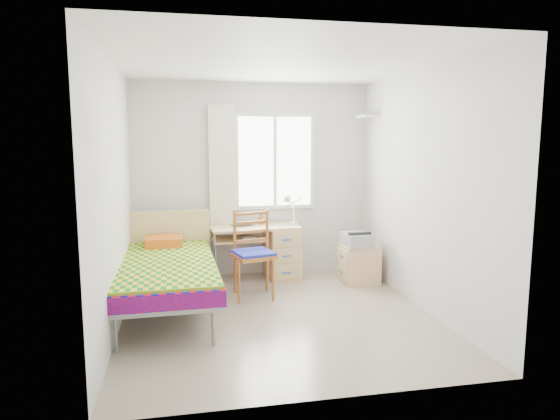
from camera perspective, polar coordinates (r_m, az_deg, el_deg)
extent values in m
plane|color=#BCAD93|center=(5.38, -0.26, -11.99)|extent=(3.50, 3.50, 0.00)
plane|color=white|center=(5.11, -0.28, 16.55)|extent=(3.50, 3.50, 0.00)
plane|color=silver|center=(6.80, -3.11, 3.44)|extent=(3.20, 0.00, 3.20)
plane|color=silver|center=(5.03, -18.46, 1.42)|extent=(0.00, 3.50, 3.50)
plane|color=silver|center=(5.62, 15.98, 2.17)|extent=(0.00, 3.50, 3.50)
cube|color=white|center=(6.82, -0.60, 5.57)|extent=(1.10, 0.04, 1.30)
cube|color=white|center=(6.81, -0.58, 5.57)|extent=(1.00, 0.02, 1.20)
cube|color=white|center=(6.80, -0.57, 5.56)|extent=(0.04, 0.02, 1.20)
cube|color=white|center=(6.68, -6.62, 4.61)|extent=(0.35, 0.05, 1.70)
cube|color=white|center=(6.83, 9.96, 10.49)|extent=(0.20, 0.32, 0.03)
cube|color=gray|center=(5.53, -12.76, -7.61)|extent=(1.03, 2.21, 0.07)
cube|color=#B80C20|center=(5.50, -12.79, -6.73)|extent=(1.07, 2.23, 0.15)
cube|color=yellow|center=(5.46, -12.82, -5.90)|extent=(1.05, 2.11, 0.03)
cube|color=tan|center=(6.50, -12.63, -2.69)|extent=(1.04, 0.07, 0.60)
cube|color=orange|center=(6.24, -13.13, -3.50)|extent=(0.45, 0.38, 0.11)
cylinder|color=gray|center=(4.68, -18.28, -13.28)|extent=(0.04, 0.04, 0.35)
cylinder|color=gray|center=(6.54, -8.78, -6.84)|extent=(0.04, 0.04, 0.35)
cube|color=tan|center=(6.55, -2.93, -1.99)|extent=(1.19, 0.61, 0.03)
cube|color=tan|center=(6.68, 0.28, -4.93)|extent=(0.44, 0.54, 0.69)
cube|color=tan|center=(6.55, -4.75, -3.33)|extent=(0.73, 0.54, 0.02)
cylinder|color=gray|center=(6.36, -7.43, -5.67)|extent=(0.03, 0.03, 0.69)
cylinder|color=gray|center=(6.77, -7.68, -4.82)|extent=(0.03, 0.03, 0.69)
cube|color=brown|center=(5.87, -3.04, -5.26)|extent=(0.53, 0.53, 0.04)
cube|color=#1B2699|center=(5.86, -3.05, -4.94)|extent=(0.51, 0.51, 0.04)
cube|color=brown|center=(6.00, -3.34, -1.97)|extent=(0.39, 0.12, 0.44)
cylinder|color=brown|center=(5.72, -4.72, -8.19)|extent=(0.03, 0.03, 0.49)
cylinder|color=brown|center=(6.09, -1.47, -4.66)|extent=(0.04, 0.04, 1.01)
cube|color=tan|center=(6.58, 9.03, -6.10)|extent=(0.46, 0.41, 0.50)
cube|color=tan|center=(6.47, 7.12, -5.25)|extent=(0.01, 0.37, 0.18)
cube|color=tan|center=(6.52, 7.09, -7.03)|extent=(0.01, 0.37, 0.18)
cube|color=#9EA1A6|center=(6.46, 8.78, -3.36)|extent=(0.35, 0.40, 0.16)
cube|color=black|center=(6.45, 8.80, -2.67)|extent=(0.28, 0.33, 0.02)
imported|color=black|center=(6.53, -4.18, -1.78)|extent=(0.34, 0.26, 0.02)
cylinder|color=orange|center=(6.69, -2.21, -1.23)|extent=(0.09, 0.09, 0.10)
cylinder|color=white|center=(6.67, 1.58, -1.53)|extent=(0.10, 0.10, 0.03)
cylinder|color=white|center=(6.65, 1.58, -0.23)|extent=(0.02, 0.12, 0.28)
cylinder|color=white|center=(6.55, 1.57, 0.94)|extent=(0.13, 0.25, 0.12)
cone|color=white|center=(6.43, 1.08, 1.09)|extent=(0.15, 0.16, 0.13)
imported|color=gray|center=(6.51, -4.61, -3.09)|extent=(0.22, 0.27, 0.02)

